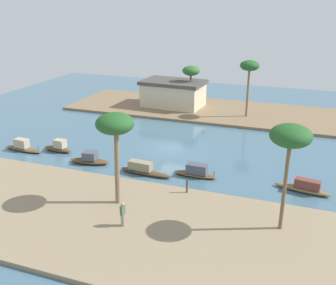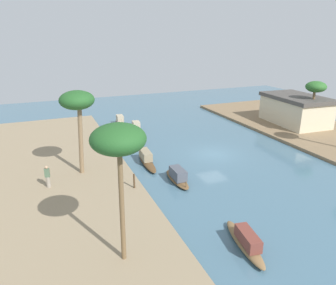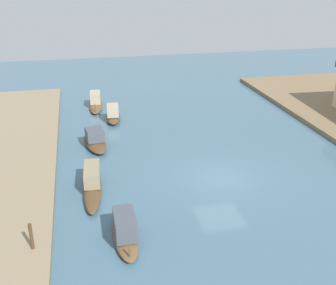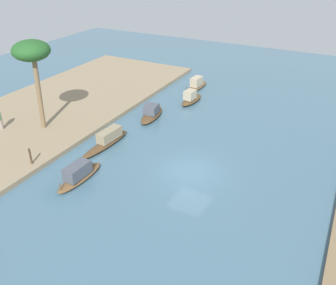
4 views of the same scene
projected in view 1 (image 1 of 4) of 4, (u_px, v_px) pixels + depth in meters
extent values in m
plane|color=#476B7F|center=(172.00, 148.00, 40.08)|extent=(68.64, 68.64, 0.00)
cube|color=#937F60|center=(101.00, 219.00, 26.80)|extent=(38.64, 12.36, 0.33)
cube|color=#846B4C|center=(208.00, 110.00, 53.25)|extent=(38.64, 12.36, 0.33)
ellipsoid|color=brown|center=(195.00, 174.00, 33.58)|extent=(3.88, 1.07, 0.35)
cube|color=#4C515B|center=(197.00, 169.00, 33.33)|extent=(1.80, 0.90, 0.82)
cylinder|color=brown|center=(214.00, 174.00, 32.90)|extent=(0.07, 0.07, 0.43)
ellipsoid|color=brown|center=(24.00, 149.00, 39.26)|extent=(4.55, 1.33, 0.36)
cube|color=tan|center=(22.00, 143.00, 39.10)|extent=(1.46, 0.91, 0.89)
cylinder|color=brown|center=(38.00, 148.00, 38.36)|extent=(0.07, 0.07, 0.56)
ellipsoid|color=brown|center=(90.00, 161.00, 36.22)|extent=(3.90, 1.74, 0.45)
cube|color=#4C515B|center=(90.00, 155.00, 35.99)|extent=(1.36, 1.22, 0.74)
ellipsoid|color=brown|center=(302.00, 189.00, 30.86)|extent=(4.53, 1.59, 0.43)
cube|color=brown|center=(307.00, 184.00, 30.51)|extent=(2.06, 1.04, 0.70)
ellipsoid|color=brown|center=(58.00, 149.00, 39.13)|extent=(3.30, 1.28, 0.46)
cube|color=tan|center=(60.00, 144.00, 38.77)|extent=(1.20, 0.92, 0.83)
ellipsoid|color=brown|center=(146.00, 172.00, 33.92)|extent=(5.00, 1.21, 0.39)
cube|color=gray|center=(140.00, 166.00, 33.91)|extent=(2.15, 0.93, 0.76)
cylinder|color=gray|center=(123.00, 220.00, 25.56)|extent=(0.35, 0.35, 0.84)
cube|color=#4C664C|center=(123.00, 210.00, 25.29)|extent=(0.27, 0.40, 0.66)
sphere|color=tan|center=(122.00, 204.00, 25.14)|extent=(0.23, 0.23, 0.23)
cylinder|color=#4C3823|center=(187.00, 186.00, 29.93)|extent=(0.14, 0.14, 1.14)
cylinder|color=#7F6647|center=(117.00, 167.00, 27.79)|extent=(0.35, 0.64, 5.60)
ellipsoid|color=#235623|center=(115.00, 124.00, 26.63)|extent=(2.72, 2.72, 1.50)
cylinder|color=brown|center=(285.00, 188.00, 24.40)|extent=(0.25, 0.31, 5.97)
ellipsoid|color=#235623|center=(291.00, 136.00, 23.18)|extent=(2.58, 2.58, 1.42)
cylinder|color=#7F6647|center=(248.00, 93.00, 48.77)|extent=(0.28, 0.42, 6.06)
ellipsoid|color=#235623|center=(250.00, 66.00, 47.54)|extent=(2.40, 2.40, 1.32)
cylinder|color=brown|center=(191.00, 91.00, 53.38)|extent=(0.29, 0.56, 4.63)
ellipsoid|color=#2D6628|center=(191.00, 71.00, 52.40)|extent=(2.40, 2.40, 1.32)
cube|color=beige|center=(173.00, 95.00, 54.19)|extent=(8.41, 5.61, 3.15)
cube|color=#4C4742|center=(173.00, 82.00, 53.56)|extent=(8.91, 5.95, 0.47)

